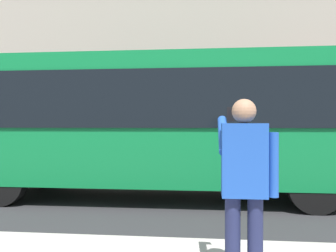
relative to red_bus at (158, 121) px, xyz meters
The scene contains 4 objects.
ground_plane 2.13m from the red_bus, 165.77° to the right, with size 60.00×60.00×0.00m, color #2B2B2D.
building_facade_far 8.42m from the red_bus, 100.20° to the right, with size 28.00×1.55×12.00m.
red_bus is the anchor object (origin of this frame).
pedestrian_photographer 4.76m from the red_bus, 107.31° to the left, with size 0.53×0.52×1.70m.
Camera 1 is at (0.20, 8.12, 1.63)m, focal length 38.32 mm.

